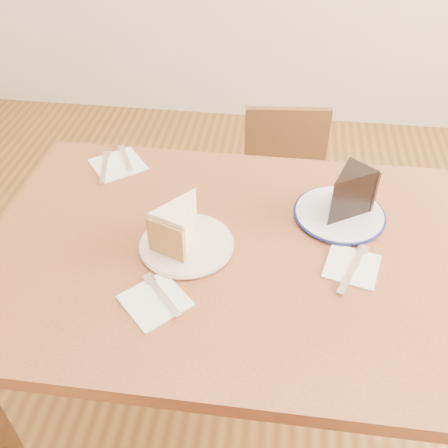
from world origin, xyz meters
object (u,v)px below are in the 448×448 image
Objects in this scene: chair_far at (284,200)px; chocolate_cake at (345,197)px; plate_cream at (187,244)px; table at (236,277)px; plate_navy at (339,214)px; carrot_cake at (182,222)px.

chair_far is 6.01× the size of chocolate_cake.
plate_cream is 1.77× the size of chocolate_cake.
plate_cream is at bearing -175.64° from table.
plate_cream and plate_navy have the same top height.
carrot_cake is at bearing 175.48° from table.
carrot_cake reaches higher than plate_navy.
plate_cream is at bearing -38.74° from carrot_cake.
plate_navy is 0.40m from carrot_cake.
table is 1.65× the size of chair_far.
table is 0.16m from plate_cream.
table is at bearing 74.49° from chair_far.
chair_far is at bearing 89.68° from carrot_cake.
chair_far is 0.62m from plate_navy.
chocolate_cake is (0.37, 0.15, 0.06)m from plate_cream.
plate_navy is 1.83× the size of chocolate_cake.
table is 9.94× the size of chocolate_cake.
table is at bearing 4.36° from plate_cream.
plate_cream is (-0.23, -0.65, 0.35)m from chair_far.
chair_far is at bearing 80.03° from table.
table is at bearing 16.18° from carrot_cake.
carrot_cake reaches higher than table.
chair_far is 0.77m from plate_cream.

